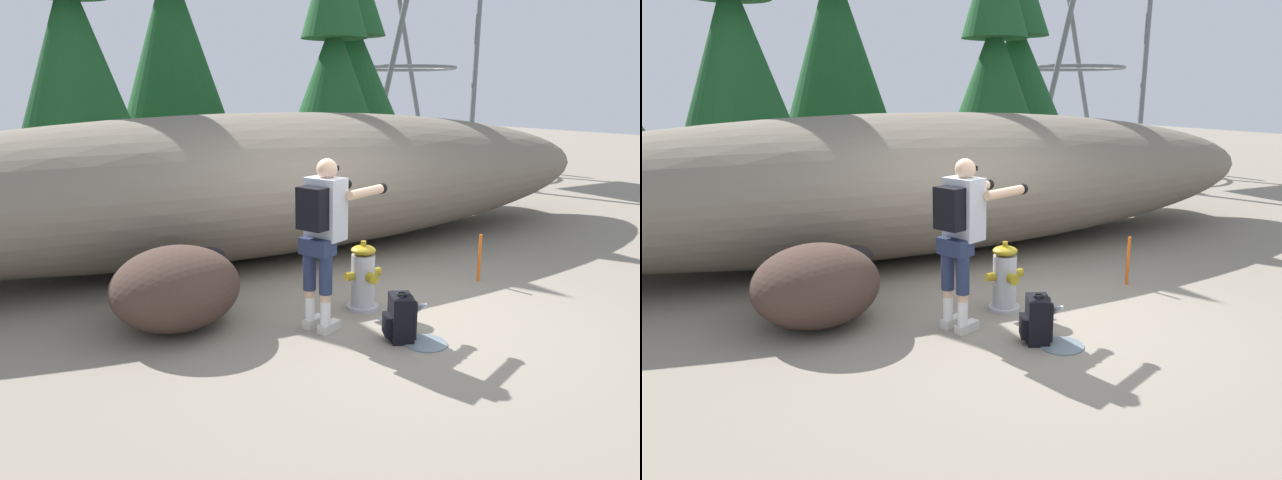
{
  "view_description": "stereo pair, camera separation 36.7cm",
  "coord_description": "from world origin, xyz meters",
  "views": [
    {
      "loc": [
        -3.5,
        -4.69,
        2.29
      ],
      "look_at": [
        -0.51,
        0.56,
        0.75
      ],
      "focal_mm": 32.67,
      "sensor_mm": 36.0,
      "label": 1
    },
    {
      "loc": [
        -3.18,
        -4.86,
        2.29
      ],
      "look_at": [
        -0.51,
        0.56,
        0.75
      ],
      "focal_mm": 32.67,
      "sensor_mm": 36.0,
      "label": 2
    }
  ],
  "objects": [
    {
      "name": "pine_tree_far_right",
      "position": [
        4.2,
        7.25,
        3.2
      ],
      "size": [
        2.28,
        2.28,
        5.61
      ],
      "color": "#47331E",
      "rests_on": "ground_plane"
    },
    {
      "name": "spare_backpack",
      "position": [
        -0.29,
        -0.6,
        0.22
      ],
      "size": [
        0.35,
        0.36,
        0.47
      ],
      "rotation": [
        0.0,
        0.0,
        2.71
      ],
      "color": "black",
      "rests_on": "ground_plane"
    },
    {
      "name": "boulder_mid",
      "position": [
        -2.04,
        0.75,
        0.41
      ],
      "size": [
        1.56,
        1.48,
        0.83
      ],
      "primitive_type": "ellipsoid",
      "rotation": [
        0.0,
        0.0,
        1.83
      ],
      "color": "#443128",
      "rests_on": "ground_plane"
    },
    {
      "name": "boulder_large",
      "position": [
        -1.53,
        2.36,
        0.63
      ],
      "size": [
        1.8,
        1.91,
        1.26
      ],
      "primitive_type": "ellipsoid",
      "rotation": [
        0.0,
        0.0,
        5.23
      ],
      "color": "#373239",
      "rests_on": "ground_plane"
    },
    {
      "name": "utility_worker",
      "position": [
        -0.77,
        0.02,
        1.06
      ],
      "size": [
        1.04,
        0.73,
        1.69
      ],
      "rotation": [
        0.0,
        0.0,
        0.37
      ],
      "color": "beige",
      "rests_on": "ground_plane"
    },
    {
      "name": "hydrant_water_jet",
      "position": [
        -0.14,
        -0.43,
        0.11
      ],
      "size": [
        0.41,
        1.11,
        0.61
      ],
      "color": "silver",
      "rests_on": "ground_plane"
    },
    {
      "name": "pine_tree_left",
      "position": [
        -2.13,
        5.64,
        3.32
      ],
      "size": [
        2.02,
        2.02,
        6.22
      ],
      "color": "#47331E",
      "rests_on": "ground_plane"
    },
    {
      "name": "pine_tree_right",
      "position": [
        2.74,
        5.7,
        2.95
      ],
      "size": [
        2.05,
        2.05,
        5.55
      ],
      "color": "#47331E",
      "rests_on": "ground_plane"
    },
    {
      "name": "survey_stake",
      "position": [
        1.64,
        0.34,
        0.3
      ],
      "size": [
        0.04,
        0.04,
        0.6
      ],
      "primitive_type": "cylinder",
      "color": "#E55914",
      "rests_on": "ground_plane"
    },
    {
      "name": "ground_plane",
      "position": [
        0.0,
        0.0,
        -0.02
      ],
      "size": [
        56.0,
        56.0,
        0.04
      ],
      "primitive_type": "cube",
      "color": "gray"
    },
    {
      "name": "pine_tree_center",
      "position": [
        0.07,
        7.67,
        3.92
      ],
      "size": [
        2.26,
        2.26,
        7.34
      ],
      "color": "#47331E",
      "rests_on": "ground_plane"
    },
    {
      "name": "fire_hydrant",
      "position": [
        -0.14,
        0.26,
        0.35
      ],
      "size": [
        0.43,
        0.39,
        0.76
      ],
      "color": "#B2B2B7",
      "rests_on": "ground_plane"
    },
    {
      "name": "dirt_embankment",
      "position": [
        0.0,
        3.02,
        1.01
      ],
      "size": [
        12.62,
        3.2,
        2.01
      ],
      "primitive_type": "ellipsoid",
      "color": "#756B5B",
      "rests_on": "ground_plane"
    }
  ]
}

